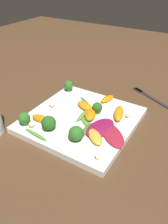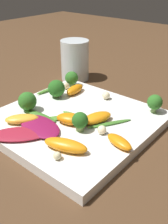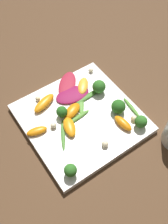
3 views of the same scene
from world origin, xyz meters
TOP-DOWN VIEW (x-y plane):
  - ground_plane at (0.00, 0.00)m, footprint 2.40×2.40m
  - plate at (0.00, 0.00)m, footprint 0.31×0.31m
  - fork at (0.27, -0.12)m, footprint 0.09×0.16m
  - radicchio_leaf_0 at (-0.03, -0.12)m, footprint 0.11×0.11m
  - radicchio_leaf_1 at (-0.02, -0.08)m, footprint 0.11×0.08m
  - orange_segment_0 at (0.06, -0.09)m, footprint 0.08×0.05m
  - orange_segment_1 at (0.01, -0.02)m, footprint 0.07×0.05m
  - orange_segment_2 at (-0.08, 0.09)m, footprint 0.03×0.06m
  - orange_segment_3 at (0.05, 0.02)m, footprint 0.05×0.07m
  - orange_segment_4 at (-0.07, -0.08)m, footprint 0.07×0.07m
  - orange_segment_5 at (0.13, -0.02)m, footprint 0.06×0.04m
  - broccoli_floret_0 at (0.12, 0.13)m, footprint 0.03×0.03m
  - broccoli_floret_1 at (0.04, -0.03)m, footprint 0.03×0.03m
  - broccoli_floret_2 at (-0.10, 0.05)m, footprint 0.04×0.04m
  - broccoli_floret_3 at (-0.10, -0.04)m, footprint 0.04×0.04m
  - broccoli_floret_4 at (-0.12, 0.12)m, footprint 0.03×0.03m
  - arugula_sprig_0 at (-0.03, -0.04)m, footprint 0.06×0.08m
  - arugula_sprig_1 at (0.01, 0.00)m, footprint 0.08×0.02m
  - arugula_sprig_2 at (0.07, 0.02)m, footprint 0.06×0.09m
  - arugula_sprig_3 at (-0.06, -0.05)m, footprint 0.09×0.02m
  - arugula_sprig_4 at (-0.14, 0.06)m, footprint 0.02×0.08m
  - macadamia_nut_0 at (0.07, -0.12)m, footprint 0.01×0.01m
  - macadamia_nut_1 at (0.08, -0.01)m, footprint 0.02×0.02m
  - macadamia_nut_2 at (-0.00, 0.11)m, footprint 0.02×0.02m
  - macadamia_nut_3 at (-0.12, -0.12)m, footprint 0.01×0.01m
  - macadamia_nut_4 at (-0.11, 0.09)m, footprint 0.02×0.02m

SIDE VIEW (x-z plane):
  - ground_plane at x=0.00m, z-range 0.00..0.00m
  - fork at x=0.27m, z-range 0.00..0.01m
  - plate at x=0.00m, z-range 0.00..0.02m
  - arugula_sprig_2 at x=0.07m, z-range 0.02..0.02m
  - arugula_sprig_0 at x=-0.03m, z-range 0.02..0.03m
  - arugula_sprig_3 at x=-0.06m, z-range 0.02..0.03m
  - arugula_sprig_4 at x=-0.14m, z-range 0.02..0.03m
  - arugula_sprig_1 at x=0.01m, z-range 0.02..0.03m
  - radicchio_leaf_0 at x=-0.03m, z-range 0.02..0.03m
  - radicchio_leaf_1 at x=-0.02m, z-range 0.02..0.03m
  - macadamia_nut_0 at x=0.07m, z-range 0.02..0.03m
  - macadamia_nut_3 at x=-0.12m, z-range 0.02..0.03m
  - orange_segment_5 at x=0.13m, z-range 0.02..0.04m
  - orange_segment_4 at x=-0.07m, z-range 0.02..0.04m
  - macadamia_nut_1 at x=0.08m, z-range 0.02..0.04m
  - macadamia_nut_4 at x=-0.11m, z-range 0.02..0.04m
  - macadamia_nut_2 at x=0.00m, z-range 0.02..0.04m
  - orange_segment_3 at x=0.05m, z-range 0.02..0.04m
  - orange_segment_2 at x=-0.08m, z-range 0.02..0.04m
  - orange_segment_0 at x=0.06m, z-range 0.02..0.04m
  - orange_segment_1 at x=0.01m, z-range 0.02..0.04m
  - broccoli_floret_1 at x=0.04m, z-range 0.02..0.06m
  - broccoli_floret_4 at x=-0.12m, z-range 0.02..0.06m
  - broccoli_floret_2 at x=-0.10m, z-range 0.02..0.06m
  - broccoli_floret_3 at x=-0.10m, z-range 0.02..0.06m
  - broccoli_floret_0 at x=0.12m, z-range 0.02..0.06m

